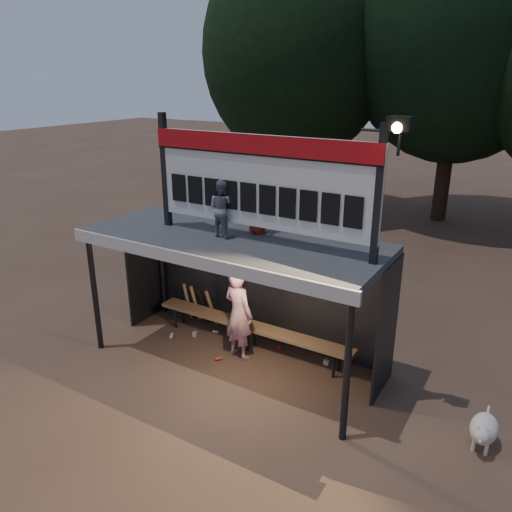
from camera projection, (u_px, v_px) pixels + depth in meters
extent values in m
plane|color=#4E3527|center=(235.00, 361.00, 8.87)|extent=(80.00, 80.00, 0.00)
imported|color=white|center=(239.00, 314.00, 8.75)|extent=(0.69, 0.53, 1.68)
imported|color=slate|center=(222.00, 208.00, 7.96)|extent=(0.48, 0.39, 0.93)
imported|color=#9E2718|center=(258.00, 205.00, 8.14)|extent=(0.54, 0.51, 0.92)
cube|color=#3A3A3D|center=(233.00, 240.00, 8.10)|extent=(5.00, 2.00, 0.12)
cube|color=silver|center=(194.00, 261.00, 7.30)|extent=(5.10, 0.06, 0.20)
cylinder|color=black|center=(95.00, 293.00, 8.94)|extent=(0.10, 0.10, 2.20)
cylinder|color=black|center=(347.00, 370.00, 6.60)|extent=(0.10, 0.10, 2.20)
cylinder|color=black|center=(162.00, 263.00, 10.39)|extent=(0.10, 0.10, 2.20)
cylinder|color=black|center=(388.00, 317.00, 8.05)|extent=(0.10, 0.10, 2.20)
cube|color=black|center=(263.00, 285.00, 9.30)|extent=(5.00, 0.04, 2.20)
cube|color=black|center=(145.00, 268.00, 10.12)|extent=(0.04, 1.00, 2.20)
cube|color=black|center=(387.00, 329.00, 7.68)|extent=(0.04, 1.00, 2.20)
cylinder|color=black|center=(264.00, 231.00, 8.94)|extent=(5.00, 0.06, 0.06)
cube|color=black|center=(165.00, 171.00, 8.42)|extent=(0.10, 0.10, 1.90)
cube|color=black|center=(379.00, 196.00, 6.61)|extent=(0.10, 0.10, 1.90)
cube|color=silver|center=(259.00, 182.00, 7.51)|extent=(3.80, 0.08, 1.40)
cube|color=#B00C11|center=(258.00, 145.00, 7.28)|extent=(3.80, 0.04, 0.28)
cube|color=black|center=(257.00, 155.00, 7.33)|extent=(3.80, 0.02, 0.03)
cube|color=black|center=(179.00, 188.00, 8.30)|extent=(0.27, 0.03, 0.45)
cube|color=black|center=(195.00, 190.00, 8.14)|extent=(0.27, 0.03, 0.45)
cube|color=black|center=(212.00, 192.00, 7.97)|extent=(0.27, 0.03, 0.45)
cube|color=black|center=(230.00, 195.00, 7.81)|extent=(0.27, 0.03, 0.45)
cube|color=black|center=(248.00, 197.00, 7.64)|extent=(0.27, 0.03, 0.45)
cube|color=black|center=(267.00, 200.00, 7.48)|extent=(0.27, 0.03, 0.45)
cube|color=black|center=(287.00, 203.00, 7.31)|extent=(0.27, 0.03, 0.45)
cube|color=black|center=(308.00, 206.00, 7.15)|extent=(0.27, 0.03, 0.45)
cube|color=black|center=(330.00, 209.00, 6.98)|extent=(0.27, 0.03, 0.45)
cube|color=black|center=(353.00, 212.00, 6.81)|extent=(0.27, 0.03, 0.45)
cylinder|color=black|center=(381.00, 131.00, 6.35)|extent=(0.50, 0.04, 0.04)
cylinder|color=black|center=(399.00, 144.00, 6.28)|extent=(0.04, 0.04, 0.30)
cube|color=black|center=(400.00, 124.00, 6.15)|extent=(0.30, 0.22, 0.18)
sphere|color=#FFD88C|center=(397.00, 128.00, 6.09)|extent=(0.14, 0.14, 0.14)
cube|color=#926A45|center=(251.00, 326.00, 9.16)|extent=(4.00, 0.35, 0.06)
cylinder|color=black|center=(176.00, 317.00, 9.97)|extent=(0.05, 0.05, 0.45)
cylinder|color=black|center=(183.00, 313.00, 10.16)|extent=(0.05, 0.05, 0.45)
cylinder|color=black|center=(248.00, 339.00, 9.14)|extent=(0.05, 0.05, 0.45)
cylinder|color=black|center=(254.00, 334.00, 9.33)|extent=(0.05, 0.05, 0.45)
cylinder|color=black|center=(334.00, 366.00, 8.31)|extent=(0.05, 0.05, 0.45)
cylinder|color=black|center=(339.00, 359.00, 8.51)|extent=(0.05, 0.05, 0.45)
cylinder|color=#311E15|center=(294.00, 160.00, 18.23)|extent=(0.50, 0.50, 3.74)
ellipsoid|color=black|center=(296.00, 52.00, 16.98)|extent=(6.46, 6.46, 7.48)
cylinder|color=#311F16|center=(445.00, 160.00, 16.92)|extent=(0.50, 0.50, 4.18)
ellipsoid|color=black|center=(462.00, 28.00, 15.53)|extent=(7.22, 7.22, 8.36)
ellipsoid|color=silver|center=(484.00, 429.00, 6.76)|extent=(0.36, 0.58, 0.36)
sphere|color=white|center=(482.00, 435.00, 6.51)|extent=(0.22, 0.22, 0.22)
cone|color=beige|center=(480.00, 441.00, 6.43)|extent=(0.10, 0.10, 0.10)
cone|color=beige|center=(479.00, 428.00, 6.48)|extent=(0.06, 0.06, 0.07)
cone|color=beige|center=(487.00, 431.00, 6.43)|extent=(0.06, 0.06, 0.07)
cylinder|color=beige|center=(473.00, 445.00, 6.72)|extent=(0.05, 0.05, 0.18)
cylinder|color=beige|center=(486.00, 449.00, 6.64)|extent=(0.05, 0.05, 0.18)
cylinder|color=silver|center=(478.00, 430.00, 7.01)|extent=(0.05, 0.05, 0.18)
cylinder|color=beige|center=(490.00, 434.00, 6.93)|extent=(0.05, 0.05, 0.18)
cylinder|color=beige|center=(488.00, 412.00, 6.98)|extent=(0.04, 0.16, 0.14)
cylinder|color=#9A7148|center=(188.00, 301.00, 10.21)|extent=(0.08, 0.27, 0.84)
cylinder|color=#A3824C|center=(195.00, 303.00, 10.11)|extent=(0.07, 0.30, 0.83)
cylinder|color=black|center=(203.00, 306.00, 10.01)|extent=(0.08, 0.33, 0.83)
cylinder|color=#9A7448|center=(211.00, 308.00, 9.92)|extent=(0.07, 0.35, 0.82)
cube|color=#AB241D|center=(278.00, 347.00, 9.25)|extent=(0.12, 0.12, 0.08)
cylinder|color=silver|center=(216.00, 332.00, 9.81)|extent=(0.13, 0.10, 0.07)
cube|color=beige|center=(327.00, 362.00, 8.75)|extent=(0.11, 0.08, 0.08)
cylinder|color=red|center=(218.00, 359.00, 8.88)|extent=(0.13, 0.13, 0.07)
cube|color=#A8A8AC|center=(195.00, 334.00, 9.71)|extent=(0.09, 0.12, 0.08)
cylinder|color=beige|center=(172.00, 336.00, 9.66)|extent=(0.11, 0.14, 0.07)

